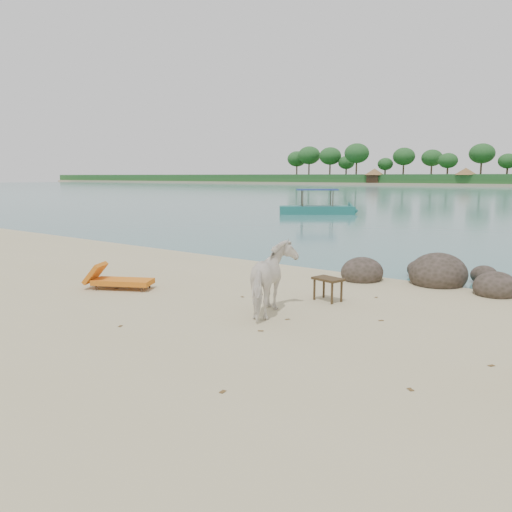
{
  "coord_description": "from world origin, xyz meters",
  "views": [
    {
      "loc": [
        5.83,
        -6.24,
        2.67
      ],
      "look_at": [
        -0.44,
        2.0,
        1.0
      ],
      "focal_mm": 35.0,
      "sensor_mm": 36.0,
      "label": 1
    }
  ],
  "objects_px": {
    "boat_near": "(317,193)",
    "lounge_chair": "(123,279)",
    "boulders": "(455,279)",
    "side_table": "(328,291)",
    "cow": "(274,281)"
  },
  "relations": [
    {
      "from": "lounge_chair",
      "to": "side_table",
      "type": "bearing_deg",
      "value": -4.73
    },
    {
      "from": "cow",
      "to": "lounge_chair",
      "type": "xyz_separation_m",
      "value": [
        -4.07,
        -0.38,
        -0.43
      ]
    },
    {
      "from": "boat_near",
      "to": "lounge_chair",
      "type": "bearing_deg",
      "value": -106.43
    },
    {
      "from": "boulders",
      "to": "lounge_chair",
      "type": "bearing_deg",
      "value": -140.6
    },
    {
      "from": "boat_near",
      "to": "cow",
      "type": "bearing_deg",
      "value": -97.92
    },
    {
      "from": "boulders",
      "to": "side_table",
      "type": "bearing_deg",
      "value": -119.06
    },
    {
      "from": "boulders",
      "to": "side_table",
      "type": "relative_size",
      "value": 10.23
    },
    {
      "from": "lounge_chair",
      "to": "boulders",
      "type": "bearing_deg",
      "value": 11.18
    },
    {
      "from": "side_table",
      "to": "lounge_chair",
      "type": "height_order",
      "value": "lounge_chair"
    },
    {
      "from": "side_table",
      "to": "boulders",
      "type": "bearing_deg",
      "value": 73.53
    },
    {
      "from": "boulders",
      "to": "cow",
      "type": "height_order",
      "value": "cow"
    },
    {
      "from": "side_table",
      "to": "lounge_chair",
      "type": "relative_size",
      "value": 0.36
    },
    {
      "from": "boat_near",
      "to": "boulders",
      "type": "bearing_deg",
      "value": -88.19
    },
    {
      "from": "lounge_chair",
      "to": "boat_near",
      "type": "relative_size",
      "value": 0.29
    },
    {
      "from": "side_table",
      "to": "boat_near",
      "type": "height_order",
      "value": "boat_near"
    }
  ]
}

